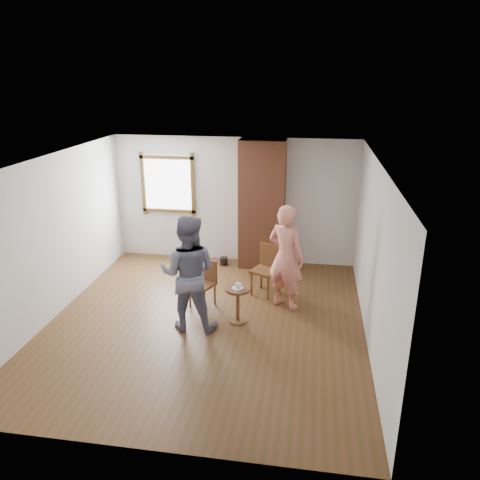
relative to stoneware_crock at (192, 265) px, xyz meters
name	(u,v)px	position (x,y,z in m)	size (l,w,h in m)	color
ground	(206,322)	(0.71, -1.81, -0.21)	(5.50, 5.50, 0.00)	brown
room_shell	(209,204)	(0.65, -1.21, 1.60)	(5.04, 5.52, 2.62)	silver
brick_chimney	(262,205)	(1.31, 0.69, 1.09)	(0.90, 0.50, 2.60)	#9D5437
stoneware_crock	(192,265)	(0.00, 0.00, 0.00)	(0.33, 0.33, 0.42)	tan
dark_pot	(224,261)	(0.54, 0.59, -0.13)	(0.16, 0.16, 0.16)	black
dining_chair_left	(204,280)	(0.55, -1.21, 0.24)	(0.49, 0.49, 0.81)	brown
dining_chair_right	(267,267)	(1.55, -0.57, 0.30)	(0.56, 0.56, 0.90)	brown
side_table	(238,299)	(1.21, -1.72, 0.19)	(0.40, 0.40, 0.60)	brown
cake_plate	(238,288)	(1.21, -1.72, 0.39)	(0.18, 0.18, 0.01)	white
cake_slice	(238,286)	(1.22, -1.72, 0.43)	(0.08, 0.07, 0.06)	white
man	(188,273)	(0.49, -1.99, 0.71)	(0.89, 0.70, 1.84)	#131535
person_pink	(286,257)	(1.91, -1.06, 0.70)	(0.66, 0.43, 1.81)	#E28171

